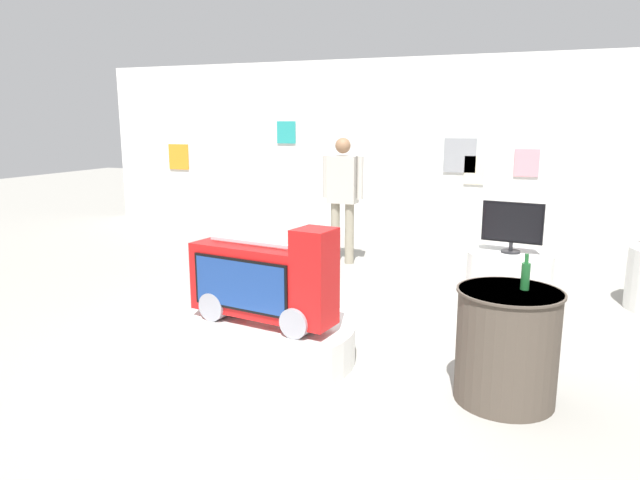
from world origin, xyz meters
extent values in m
plane|color=gray|center=(0.00, 0.00, 0.00)|extent=(30.00, 30.00, 0.00)
cube|color=silver|center=(0.00, 5.16, 1.43)|extent=(12.23, 0.10, 2.85)
cube|color=teal|center=(-2.56, 5.09, 1.66)|extent=(0.34, 0.02, 0.38)
cube|color=orange|center=(-4.79, 5.09, 1.20)|extent=(0.42, 0.02, 0.47)
cube|color=beige|center=(0.65, 5.09, 1.10)|extent=(0.31, 0.02, 0.44)
cube|color=pink|center=(1.41, 5.09, 1.23)|extent=(0.36, 0.02, 0.41)
cube|color=gray|center=(0.42, 5.09, 1.32)|extent=(0.50, 0.02, 0.53)
cylinder|color=silver|center=(-0.38, -0.35, 0.14)|extent=(1.46, 1.46, 0.29)
cylinder|color=gray|center=(-0.76, -0.29, 0.40)|extent=(0.28, 0.38, 0.23)
cylinder|color=gray|center=(0.00, -0.42, 0.40)|extent=(0.28, 0.38, 0.23)
cube|color=red|center=(-0.38, -0.35, 0.63)|extent=(1.24, 0.48, 0.54)
cube|color=red|center=(0.09, -0.43, 0.99)|extent=(0.31, 0.33, 0.19)
cube|color=black|center=(-0.50, -0.49, 0.63)|extent=(0.85, 0.15, 0.41)
cube|color=navy|center=(-0.50, -0.49, 0.63)|extent=(0.81, 0.15, 0.37)
cube|color=#B2B2B7|center=(-0.38, -0.35, 0.93)|extent=(0.96, 0.18, 0.02)
cylinder|color=silver|center=(1.37, 1.40, 0.31)|extent=(0.79, 0.79, 0.62)
cylinder|color=black|center=(1.37, 1.40, 0.63)|extent=(0.18, 0.18, 0.02)
cylinder|color=black|center=(1.37, 1.40, 0.68)|extent=(0.04, 0.04, 0.08)
cube|color=black|center=(1.37, 1.40, 0.91)|extent=(0.56, 0.13, 0.38)
cube|color=black|center=(1.38, 1.38, 0.91)|extent=(0.51, 0.10, 0.34)
cylinder|color=#4C4238|center=(1.44, -0.41, 0.38)|extent=(0.66, 0.66, 0.77)
cylinder|color=#4C4238|center=(1.44, -0.41, 0.76)|extent=(0.68, 0.68, 0.02)
cylinder|color=#195926|center=(1.53, -0.36, 0.85)|extent=(0.06, 0.06, 0.18)
cylinder|color=#195926|center=(1.53, -0.36, 0.97)|extent=(0.03, 0.03, 0.06)
cylinder|color=gray|center=(-0.69, 2.87, 0.40)|extent=(0.12, 0.12, 0.80)
cylinder|color=gray|center=(-0.89, 2.87, 0.40)|extent=(0.12, 0.12, 0.80)
cube|color=#B2ADA3|center=(-0.79, 2.87, 1.11)|extent=(0.39, 0.22, 0.61)
sphere|color=#8C6647|center=(-0.79, 2.87, 1.54)|extent=(0.20, 0.20, 0.20)
cylinder|color=#B2ADA3|center=(-0.55, 2.86, 1.14)|extent=(0.08, 0.08, 0.55)
cylinder|color=#B2ADA3|center=(-1.03, 2.88, 1.14)|extent=(0.08, 0.08, 0.55)
camera|label=1|loc=(1.53, -4.18, 1.83)|focal=32.14mm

